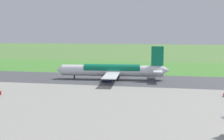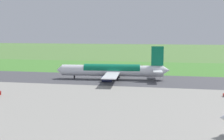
{
  "view_description": "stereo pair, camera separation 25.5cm",
  "coord_description": "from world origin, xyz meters",
  "views": [
    {
      "loc": [
        -30.18,
        130.28,
        22.28
      ],
      "look_at": [
        -5.23,
        0.0,
        4.5
      ],
      "focal_mm": 45.44,
      "sensor_mm": 36.0,
      "label": 1
    },
    {
      "loc": [
        -30.43,
        130.23,
        22.28
      ],
      "look_at": [
        -5.23,
        0.0,
        4.5
      ],
      "focal_mm": 45.44,
      "sensor_mm": 36.0,
      "label": 2
    }
  ],
  "objects": [
    {
      "name": "traffic_cone_orange",
      "position": [
        -8.96,
        -44.94,
        0.28
      ],
      "size": [
        0.4,
        0.4,
        0.55
      ],
      "primitive_type": "cone",
      "color": "orange",
      "rests_on": "ground"
    },
    {
      "name": "ground_plane",
      "position": [
        0.0,
        0.0,
        0.0
      ],
      "size": [
        800.0,
        800.0,
        0.0
      ],
      "primitive_type": "plane",
      "color": "#547F3D"
    },
    {
      "name": "apron_concrete",
      "position": [
        0.0,
        64.91,
        0.03
      ],
      "size": [
        440.0,
        110.0,
        0.05
      ],
      "primitive_type": "cube",
      "color": "gray",
      "rests_on": "ground"
    },
    {
      "name": "grass_verge_foreground",
      "position": [
        0.0,
        -42.49,
        0.02
      ],
      "size": [
        600.0,
        80.0,
        0.04
      ],
      "primitive_type": "cube",
      "color": "#478534",
      "rests_on": "ground"
    },
    {
      "name": "no_stopping_sign",
      "position": [
        -16.0,
        -38.99,
        1.6
      ],
      "size": [
        0.6,
        0.1,
        2.7
      ],
      "color": "slate",
      "rests_on": "ground"
    },
    {
      "name": "airliner_main",
      "position": [
        -5.61,
        -0.03,
        4.35
      ],
      "size": [
        54.15,
        44.34,
        15.88
      ],
      "color": "white",
      "rests_on": "ground"
    },
    {
      "name": "runway_asphalt",
      "position": [
        0.0,
        0.0,
        0.03
      ],
      "size": [
        600.0,
        33.21,
        0.06
      ],
      "primitive_type": "cube",
      "color": "#47474C",
      "rests_on": "ground"
    }
  ]
}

